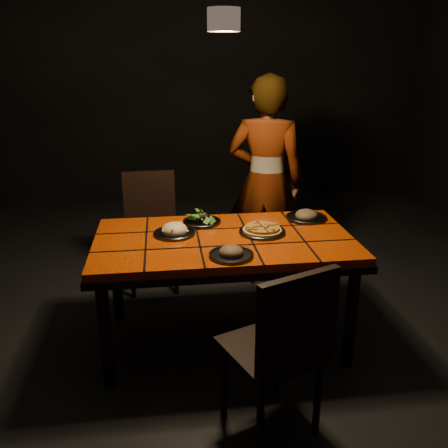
{
  "coord_description": "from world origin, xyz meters",
  "views": [
    {
      "loc": [
        -0.36,
        -2.74,
        1.81
      ],
      "look_at": [
        0.01,
        0.04,
        0.82
      ],
      "focal_mm": 38.0,
      "sensor_mm": 36.0,
      "label": 1
    }
  ],
  "objects": [
    {
      "name": "plate_mushroom_b",
      "position": [
        0.61,
        0.27,
        0.77
      ],
      "size": [
        0.28,
        0.28,
        0.09
      ],
      "color": "#3A3A3F",
      "rests_on": "dining_table"
    },
    {
      "name": "plate_pizza",
      "position": [
        0.25,
        0.04,
        0.77
      ],
      "size": [
        0.3,
        0.3,
        0.04
      ],
      "color": "#3A3A3F",
      "rests_on": "dining_table"
    },
    {
      "name": "diner",
      "position": [
        0.47,
        0.93,
        0.85
      ],
      "size": [
        0.72,
        0.58,
        1.7
      ],
      "primitive_type": "imported",
      "rotation": [
        0.0,
        0.0,
        2.82
      ],
      "color": "brown",
      "rests_on": "ground"
    },
    {
      "name": "pendant_lamp",
      "position": [
        0.0,
        0.0,
        2.02
      ],
      "size": [
        0.18,
        0.18,
        1.06
      ],
      "color": "black",
      "rests_on": "room_shell"
    },
    {
      "name": "room_shell",
      "position": [
        0.0,
        0.0,
        1.5
      ],
      "size": [
        6.04,
        7.04,
        3.08
      ],
      "color": "black",
      "rests_on": "ground"
    },
    {
      "name": "chair_near",
      "position": [
        0.16,
        -0.88,
        0.54
      ],
      "size": [
        0.55,
        0.55,
        0.93
      ],
      "rotation": [
        0.0,
        0.0,
        3.52
      ],
      "color": "black",
      "rests_on": "ground"
    },
    {
      "name": "plate_pasta",
      "position": [
        -0.3,
        0.08,
        0.77
      ],
      "size": [
        0.26,
        0.26,
        0.09
      ],
      "color": "#3A3A3F",
      "rests_on": "dining_table"
    },
    {
      "name": "plate_salad",
      "position": [
        -0.11,
        0.28,
        0.78
      ],
      "size": [
        0.26,
        0.26,
        0.07
      ],
      "color": "#3A3A3F",
      "rests_on": "dining_table"
    },
    {
      "name": "dining_table",
      "position": [
        0.0,
        0.0,
        0.67
      ],
      "size": [
        1.62,
        0.92,
        0.75
      ],
      "color": "#EC4707",
      "rests_on": "ground"
    },
    {
      "name": "chair_far_right",
      "position": [
        0.56,
        1.04,
        0.52
      ],
      "size": [
        0.48,
        0.48,
        0.9
      ],
      "rotation": [
        0.0,
        0.0,
        -0.18
      ],
      "color": "black",
      "rests_on": "ground"
    },
    {
      "name": "chair_far_left",
      "position": [
        -0.47,
        0.97,
        0.54
      ],
      "size": [
        0.45,
        0.45,
        0.94
      ],
      "rotation": [
        0.0,
        0.0,
        0.05
      ],
      "color": "black",
      "rests_on": "ground"
    },
    {
      "name": "plate_mushroom_a",
      "position": [
        0.0,
        -0.31,
        0.77
      ],
      "size": [
        0.25,
        0.25,
        0.08
      ],
      "color": "#3A3A3F",
      "rests_on": "dining_table"
    }
  ]
}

